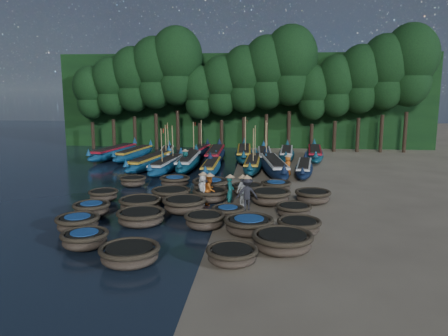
# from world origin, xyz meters

# --- Properties ---
(ground) EXTENTS (120.00, 120.00, 0.00)m
(ground) POSITION_xyz_m (0.00, 0.00, 0.00)
(ground) COLOR gray
(ground) RESTS_ON ground
(foliage_wall) EXTENTS (40.00, 3.00, 10.00)m
(foliage_wall) POSITION_xyz_m (0.00, 23.50, 5.00)
(foliage_wall) COLOR black
(foliage_wall) RESTS_ON ground
(coracle_1) EXTENTS (2.12, 2.12, 0.70)m
(coracle_1) POSITION_xyz_m (-4.78, -9.01, 0.40)
(coracle_1) COLOR #4B3D2F
(coracle_1) RESTS_ON ground
(coracle_2) EXTENTS (2.61, 2.61, 0.73)m
(coracle_2) POSITION_xyz_m (-2.50, -10.46, 0.41)
(coracle_2) COLOR #4B3D2F
(coracle_2) RESTS_ON ground
(coracle_3) EXTENTS (2.27, 2.27, 0.63)m
(coracle_3) POSITION_xyz_m (1.15, -10.06, 0.36)
(coracle_3) COLOR #4B3D2F
(coracle_3) RESTS_ON ground
(coracle_4) EXTENTS (2.60, 2.60, 0.78)m
(coracle_4) POSITION_xyz_m (3.00, -8.71, 0.45)
(coracle_4) COLOR #4B3D2F
(coracle_4) RESTS_ON ground
(coracle_5) EXTENTS (2.04, 2.04, 0.77)m
(coracle_5) POSITION_xyz_m (-5.86, -7.17, 0.45)
(coracle_5) COLOR #4B3D2F
(coracle_5) RESTS_ON ground
(coracle_6) EXTENTS (2.26, 2.26, 0.73)m
(coracle_6) POSITION_xyz_m (-3.39, -5.92, 0.42)
(coracle_6) COLOR #4B3D2F
(coracle_6) RESTS_ON ground
(coracle_7) EXTENTS (2.15, 2.15, 0.72)m
(coracle_7) POSITION_xyz_m (-0.40, -6.10, 0.41)
(coracle_7) COLOR #4B3D2F
(coracle_7) RESTS_ON ground
(coracle_8) EXTENTS (2.21, 2.21, 0.76)m
(coracle_8) POSITION_xyz_m (1.64, -6.71, 0.44)
(coracle_8) COLOR #4B3D2F
(coracle_8) RESTS_ON ground
(coracle_9) EXTENTS (2.20, 2.20, 0.69)m
(coracle_9) POSITION_xyz_m (3.80, -6.53, 0.39)
(coracle_9) COLOR #4B3D2F
(coracle_9) RESTS_ON ground
(coracle_10) EXTENTS (1.84, 1.84, 0.73)m
(coracle_10) POSITION_xyz_m (-6.20, -4.79, 0.42)
(coracle_10) COLOR #4B3D2F
(coracle_10) RESTS_ON ground
(coracle_11) EXTENTS (2.42, 2.42, 0.73)m
(coracle_11) POSITION_xyz_m (-4.09, -3.59, 0.42)
(coracle_11) COLOR #4B3D2F
(coracle_11) RESTS_ON ground
(coracle_12) EXTENTS (2.59, 2.59, 0.81)m
(coracle_12) POSITION_xyz_m (-1.75, -3.72, 0.46)
(coracle_12) COLOR #4B3D2F
(coracle_12) RESTS_ON ground
(coracle_13) EXTENTS (1.93, 1.93, 0.63)m
(coracle_13) POSITION_xyz_m (0.53, -4.53, 0.37)
(coracle_13) COLOR #4B3D2F
(coracle_13) RESTS_ON ground
(coracle_14) EXTENTS (2.01, 2.01, 0.65)m
(coracle_14) POSITION_xyz_m (3.74, -3.88, 0.37)
(coracle_14) COLOR #4B3D2F
(coracle_14) RESTS_ON ground
(coracle_15) EXTENTS (2.02, 2.02, 0.66)m
(coracle_15) POSITION_xyz_m (-6.73, -1.77, 0.38)
(coracle_15) COLOR #4B3D2F
(coracle_15) RESTS_ON ground
(coracle_16) EXTENTS (2.73, 2.73, 0.77)m
(coracle_16) POSITION_xyz_m (-2.92, -1.47, 0.44)
(coracle_16) COLOR #4B3D2F
(coracle_16) RESTS_ON ground
(coracle_17) EXTENTS (2.33, 2.33, 0.76)m
(coracle_17) POSITION_xyz_m (-0.72, -1.37, 0.43)
(coracle_17) COLOR #4B3D2F
(coracle_17) RESTS_ON ground
(coracle_18) EXTENTS (2.27, 2.27, 0.84)m
(coracle_18) POSITION_xyz_m (2.60, -1.65, 0.48)
(coracle_18) COLOR #4B3D2F
(coracle_18) RESTS_ON ground
(coracle_19) EXTENTS (2.05, 2.05, 0.76)m
(coracle_19) POSITION_xyz_m (4.95, -1.19, 0.44)
(coracle_19) COLOR #4B3D2F
(coracle_19) RESTS_ON ground
(coracle_20) EXTENTS (1.73, 1.73, 0.66)m
(coracle_20) POSITION_xyz_m (-6.21, 2.10, 0.38)
(coracle_20) COLOR #4B3D2F
(coracle_20) RESTS_ON ground
(coracle_21) EXTENTS (2.38, 2.38, 0.70)m
(coracle_21) POSITION_xyz_m (-3.47, 2.17, 0.41)
(coracle_21) COLOR #4B3D2F
(coracle_21) RESTS_ON ground
(coracle_22) EXTENTS (2.74, 2.74, 0.85)m
(coracle_22) POSITION_xyz_m (-0.98, 0.84, 0.49)
(coracle_22) COLOR #4B3D2F
(coracle_22) RESTS_ON ground
(coracle_23) EXTENTS (2.29, 2.29, 0.69)m
(coracle_23) POSITION_xyz_m (1.28, 0.46, 0.39)
(coracle_23) COLOR #4B3D2F
(coracle_23) RESTS_ON ground
(coracle_24) EXTENTS (1.89, 1.89, 0.67)m
(coracle_24) POSITION_xyz_m (3.00, 1.44, 0.39)
(coracle_24) COLOR #4B3D2F
(coracle_24) RESTS_ON ground
(long_boat_2) EXTENTS (2.83, 8.34, 1.49)m
(long_boat_2) POSITION_xyz_m (-6.80, 8.58, 0.57)
(long_boat_2) COLOR navy
(long_boat_2) RESTS_ON ground
(long_boat_3) EXTENTS (2.13, 8.15, 3.47)m
(long_boat_3) POSITION_xyz_m (-5.15, 7.46, 0.55)
(long_boat_3) COLOR navy
(long_boat_3) RESTS_ON ground
(long_boat_4) EXTENTS (1.62, 8.70, 1.53)m
(long_boat_4) POSITION_xyz_m (-3.72, 8.85, 0.58)
(long_boat_4) COLOR #0D3E4C
(long_boat_4) RESTS_ON ground
(long_boat_5) EXTENTS (1.37, 7.48, 1.32)m
(long_boat_5) POSITION_xyz_m (-1.72, 7.17, 0.50)
(long_boat_5) COLOR navy
(long_boat_5) RESTS_ON ground
(long_boat_6) EXTENTS (1.62, 8.11, 3.44)m
(long_boat_6) POSITION_xyz_m (1.37, 8.49, 0.55)
(long_boat_6) COLOR #0D3E4C
(long_boat_6) RESTS_ON ground
(long_boat_7) EXTENTS (2.77, 9.14, 1.62)m
(long_boat_7) POSITION_xyz_m (2.96, 7.20, 0.62)
(long_boat_7) COLOR #0E1E35
(long_boat_7) RESTS_ON ground
(long_boat_8) EXTENTS (2.14, 7.34, 1.30)m
(long_boat_8) POSITION_xyz_m (5.19, 7.24, 0.49)
(long_boat_8) COLOR #0E1E35
(long_boat_8) RESTS_ON ground
(long_boat_9) EXTENTS (2.97, 8.65, 1.54)m
(long_boat_9) POSITION_xyz_m (-11.40, 13.39, 0.59)
(long_boat_9) COLOR navy
(long_boat_9) RESTS_ON ground
(long_boat_10) EXTENTS (2.51, 7.97, 1.42)m
(long_boat_10) POSITION_xyz_m (-9.44, 13.05, 0.54)
(long_boat_10) COLOR navy
(long_boat_10) RESTS_ON ground
(long_boat_11) EXTENTS (2.35, 7.56, 3.24)m
(long_boat_11) POSITION_xyz_m (-6.58, 13.46, 0.51)
(long_boat_11) COLOR #0D3E4C
(long_boat_11) RESTS_ON ground
(long_boat_12) EXTENTS (2.33, 8.06, 3.44)m
(long_boat_12) POSITION_xyz_m (-3.88, 14.24, 0.55)
(long_boat_12) COLOR #0E1E35
(long_boat_12) RESTS_ON ground
(long_boat_13) EXTENTS (1.76, 9.06, 1.60)m
(long_boat_13) POSITION_xyz_m (-2.04, 12.69, 0.61)
(long_boat_13) COLOR #0E1E35
(long_boat_13) RESTS_ON ground
(long_boat_14) EXTENTS (1.91, 8.96, 3.81)m
(long_boat_14) POSITION_xyz_m (0.44, 13.68, 0.60)
(long_boat_14) COLOR #0D3E4C
(long_boat_14) RESTS_ON ground
(long_boat_15) EXTENTS (1.69, 8.36, 3.55)m
(long_boat_15) POSITION_xyz_m (2.28, 12.78, 0.56)
(long_boat_15) COLOR navy
(long_boat_15) RESTS_ON ground
(long_boat_16) EXTENTS (1.91, 7.95, 1.40)m
(long_boat_16) POSITION_xyz_m (4.25, 14.40, 0.53)
(long_boat_16) COLOR #0D3E4C
(long_boat_16) RESTS_ON ground
(long_boat_17) EXTENTS (2.27, 8.59, 1.52)m
(long_boat_17) POSITION_xyz_m (6.74, 14.29, 0.58)
(long_boat_17) COLOR #0D3E4C
(long_boat_17) RESTS_ON ground
(fisherman_0) EXTENTS (0.80, 0.97, 1.91)m
(fisherman_0) POSITION_xyz_m (-1.07, -1.73, 0.91)
(fisherman_0) COLOR silver
(fisherman_0) RESTS_ON ground
(fisherman_1) EXTENTS (0.52, 0.65, 1.87)m
(fisherman_1) POSITION_xyz_m (0.45, -2.09, 0.94)
(fisherman_1) COLOR #1A6F6C
(fisherman_1) RESTS_ON ground
(fisherman_2) EXTENTS (0.77, 0.92, 1.88)m
(fisherman_2) POSITION_xyz_m (-0.67, -1.84, 0.89)
(fisherman_2) COLOR #BC5819
(fisherman_2) RESTS_ON ground
(fisherman_3) EXTENTS (1.22, 0.79, 1.97)m
(fisherman_3) POSITION_xyz_m (1.37, -2.73, 0.92)
(fisherman_3) COLOR black
(fisherman_3) RESTS_ON ground
(fisherman_4) EXTENTS (0.86, 1.00, 1.81)m
(fisherman_4) POSITION_xyz_m (1.10, -1.87, 0.88)
(fisherman_4) COLOR silver
(fisherman_4) RESTS_ON ground
(fisherman_5) EXTENTS (1.27, 1.49, 1.81)m
(fisherman_5) POSITION_xyz_m (-3.84, 8.02, 0.84)
(fisherman_5) COLOR #1A6F6C
(fisherman_5) RESTS_ON ground
(fisherman_6) EXTENTS (0.62, 0.81, 1.69)m
(fisherman_6) POSITION_xyz_m (3.97, 6.77, 0.82)
(fisherman_6) COLOR #BC5819
(fisherman_6) RESTS_ON ground
(tree_0) EXTENTS (3.68, 3.68, 8.68)m
(tree_0) POSITION_xyz_m (-16.00, 20.00, 5.97)
(tree_0) COLOR black
(tree_0) RESTS_ON ground
(tree_1) EXTENTS (4.09, 4.09, 9.65)m
(tree_1) POSITION_xyz_m (-13.70, 20.00, 6.65)
(tree_1) COLOR black
(tree_1) RESTS_ON ground
(tree_2) EXTENTS (4.51, 4.51, 10.63)m
(tree_2) POSITION_xyz_m (-11.40, 20.00, 7.32)
(tree_2) COLOR black
(tree_2) RESTS_ON ground
(tree_3) EXTENTS (4.92, 4.92, 11.60)m
(tree_3) POSITION_xyz_m (-9.10, 20.00, 8.00)
(tree_3) COLOR black
(tree_3) RESTS_ON ground
(tree_4) EXTENTS (5.34, 5.34, 12.58)m
(tree_4) POSITION_xyz_m (-6.80, 20.00, 8.67)
(tree_4) COLOR black
(tree_4) RESTS_ON ground
(tree_5) EXTENTS (3.68, 3.68, 8.68)m
(tree_5) POSITION_xyz_m (-4.50, 20.00, 5.97)
(tree_5) COLOR black
(tree_5) RESTS_ON ground
(tree_6) EXTENTS (4.09, 4.09, 9.65)m
(tree_6) POSITION_xyz_m (-2.20, 20.00, 6.65)
(tree_6) COLOR black
(tree_6) RESTS_ON ground
(tree_7) EXTENTS (4.51, 4.51, 10.63)m
(tree_7) POSITION_xyz_m (0.10, 20.00, 7.32)
(tree_7) COLOR black
(tree_7) RESTS_ON ground
(tree_8) EXTENTS (4.92, 4.92, 11.60)m
(tree_8) POSITION_xyz_m (2.40, 20.00, 8.00)
(tree_8) COLOR black
(tree_8) RESTS_ON ground
(tree_9) EXTENTS (5.34, 5.34, 12.58)m
(tree_9) POSITION_xyz_m (4.70, 20.00, 8.67)
(tree_9) COLOR black
(tree_9) RESTS_ON ground
(tree_10) EXTENTS (3.68, 3.68, 8.68)m
(tree_10) POSITION_xyz_m (7.00, 20.00, 5.97)
(tree_10) COLOR black
(tree_10) RESTS_ON ground
(tree_11) EXTENTS (4.09, 4.09, 9.65)m
(tree_11) POSITION_xyz_m (9.30, 20.00, 6.65)
(tree_11) COLOR black
(tree_11) RESTS_ON ground
(tree_12) EXTENTS (4.51, 4.51, 10.63)m
(tree_12) POSITION_xyz_m (11.60, 20.00, 7.32)
(tree_12) COLOR black
(tree_12) RESTS_ON ground
(tree_13) EXTENTS (4.92, 4.92, 11.60)m
(tree_13) POSITION_xyz_m (13.90, 20.00, 8.00)
(tree_13) COLOR black
(tree_13) RESTS_ON ground
(tree_14) EXTENTS (5.34, 5.34, 12.58)m
(tree_14) POSITION_xyz_m (16.20, 20.00, 8.67)
(tree_14) COLOR black
(tree_14) RESTS_ON ground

